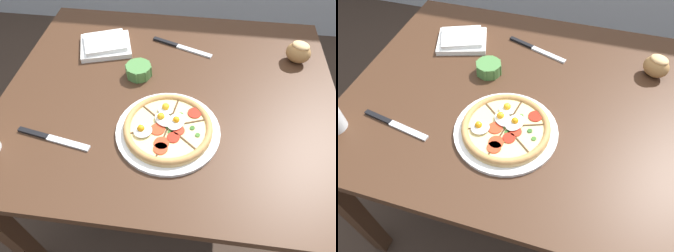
# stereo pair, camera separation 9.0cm
# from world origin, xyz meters

# --- Properties ---
(ground_plane) EXTENTS (12.00, 12.00, 0.00)m
(ground_plane) POSITION_xyz_m (0.00, 0.00, 0.00)
(ground_plane) COLOR #3D2D23
(dining_table) EXTENTS (1.15, 0.98, 0.76)m
(dining_table) POSITION_xyz_m (0.00, 0.00, 0.65)
(dining_table) COLOR #422819
(dining_table) RESTS_ON ground_plane
(pizza) EXTENTS (0.32, 0.32, 0.05)m
(pizza) POSITION_xyz_m (0.02, -0.18, 0.77)
(pizza) COLOR white
(pizza) RESTS_ON dining_table
(ramekin_bowl) EXTENTS (0.10, 0.10, 0.04)m
(ramekin_bowl) POSITION_xyz_m (-0.12, 0.07, 0.78)
(ramekin_bowl) COLOR #4C8442
(ramekin_bowl) RESTS_ON dining_table
(napkin_folded) EXTENTS (0.23, 0.21, 0.04)m
(napkin_folded) POSITION_xyz_m (-0.29, 0.21, 0.77)
(napkin_folded) COLOR white
(napkin_folded) RESTS_ON dining_table
(bread_piece_near) EXTENTS (0.11, 0.11, 0.08)m
(bread_piece_near) POSITION_xyz_m (0.45, 0.23, 0.80)
(bread_piece_near) COLOR #B27F47
(bread_piece_near) RESTS_ON dining_table
(knife_main) EXTENTS (0.24, 0.06, 0.01)m
(knife_main) POSITION_xyz_m (-0.33, -0.25, 0.76)
(knife_main) COLOR silver
(knife_main) RESTS_ON dining_table
(knife_spare) EXTENTS (0.25, 0.11, 0.01)m
(knife_spare) POSITION_xyz_m (0.01, 0.25, 0.76)
(knife_spare) COLOR silver
(knife_spare) RESTS_ON dining_table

